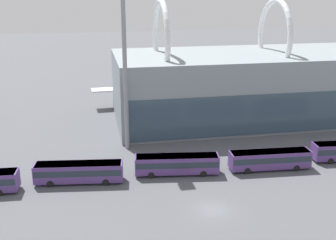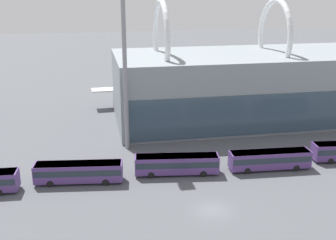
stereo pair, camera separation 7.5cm
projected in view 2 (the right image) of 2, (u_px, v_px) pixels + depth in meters
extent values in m
plane|color=#515459|center=(213.00, 210.00, 54.37)|extent=(440.00, 440.00, 0.00)
torus|color=white|center=(161.00, 39.00, 83.52)|extent=(1.10, 15.69, 15.69)
torus|color=white|center=(274.00, 37.00, 87.77)|extent=(1.10, 15.69, 15.69)
cylinder|color=white|center=(162.00, 81.00, 103.04)|extent=(6.66, 29.25, 5.46)
sphere|color=white|center=(150.00, 70.00, 116.51)|extent=(5.35, 5.35, 5.35)
cone|color=white|center=(176.00, 96.00, 89.57)|extent=(5.45, 6.59, 5.19)
cube|color=white|center=(163.00, 87.00, 101.69)|extent=(34.31, 4.99, 0.35)
cylinder|color=gray|center=(124.00, 95.00, 100.13)|extent=(2.92, 3.64, 2.78)
cylinder|color=gray|center=(201.00, 91.00, 104.26)|extent=(2.92, 3.64, 2.78)
cube|color=#5B338C|center=(175.00, 74.00, 88.82)|extent=(0.62, 5.33, 7.59)
cube|color=white|center=(175.00, 92.00, 90.06)|extent=(14.32, 3.79, 0.28)
cylinder|color=gray|center=(154.00, 83.00, 112.88)|extent=(0.36, 0.36, 4.14)
cylinder|color=black|center=(154.00, 91.00, 113.51)|extent=(0.50, 1.12, 1.10)
cylinder|color=gray|center=(149.00, 94.00, 101.43)|extent=(0.36, 0.36, 4.14)
cylinder|color=black|center=(149.00, 102.00, 102.07)|extent=(0.50, 1.12, 1.10)
cylinder|color=gray|center=(177.00, 93.00, 102.97)|extent=(0.36, 0.36, 4.14)
cylinder|color=black|center=(177.00, 101.00, 103.60)|extent=(0.50, 1.12, 1.10)
cylinder|color=gray|center=(306.00, 75.00, 119.58)|extent=(3.11, 3.84, 2.05)
cylinder|color=black|center=(3.00, 184.00, 60.27)|extent=(1.02, 0.36, 1.00)
cube|color=#56387A|center=(79.00, 172.00, 61.46)|extent=(12.99, 4.29, 2.65)
cube|color=#232D38|center=(79.00, 170.00, 61.38)|extent=(12.74, 4.29, 0.93)
cube|color=silver|center=(78.00, 164.00, 61.07)|extent=(12.60, 4.16, 0.12)
cylinder|color=black|center=(107.00, 175.00, 63.26)|extent=(1.03, 0.42, 1.00)
cylinder|color=black|center=(106.00, 182.00, 60.87)|extent=(1.03, 0.42, 1.00)
cylinder|color=black|center=(54.00, 176.00, 62.79)|extent=(1.03, 0.42, 1.00)
cylinder|color=black|center=(50.00, 184.00, 60.40)|extent=(1.03, 0.42, 1.00)
cube|color=#56387A|center=(177.00, 164.00, 64.20)|extent=(12.99, 4.34, 2.65)
cube|color=#232D38|center=(177.00, 162.00, 64.12)|extent=(12.74, 4.34, 0.93)
cube|color=silver|center=(177.00, 156.00, 63.82)|extent=(12.60, 4.21, 0.12)
cylinder|color=black|center=(201.00, 167.00, 65.98)|extent=(1.03, 0.43, 1.00)
cylinder|color=black|center=(203.00, 174.00, 63.59)|extent=(1.03, 0.43, 1.00)
cylinder|color=black|center=(151.00, 168.00, 65.55)|extent=(1.03, 0.43, 1.00)
cylinder|color=black|center=(151.00, 175.00, 63.16)|extent=(1.03, 0.43, 1.00)
cube|color=#56387A|center=(270.00, 159.00, 65.91)|extent=(12.88, 3.45, 2.65)
cube|color=#232D38|center=(270.00, 158.00, 65.83)|extent=(12.63, 3.46, 0.93)
cube|color=silver|center=(270.00, 152.00, 65.52)|extent=(12.50, 3.34, 0.12)
cylinder|color=black|center=(290.00, 162.00, 67.95)|extent=(1.02, 0.36, 1.00)
cylinder|color=black|center=(296.00, 168.00, 65.57)|extent=(1.02, 0.36, 1.00)
cylinder|color=black|center=(242.00, 164.00, 66.98)|extent=(1.02, 0.36, 1.00)
cylinder|color=black|center=(247.00, 171.00, 64.60)|extent=(1.02, 0.36, 1.00)
cylinder|color=black|center=(324.00, 155.00, 70.59)|extent=(1.02, 0.40, 1.00)
cylinder|color=black|center=(331.00, 161.00, 68.20)|extent=(1.02, 0.40, 1.00)
cylinder|color=gray|center=(125.00, 71.00, 70.67)|extent=(0.74, 0.74, 28.01)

